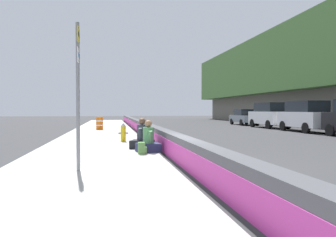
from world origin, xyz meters
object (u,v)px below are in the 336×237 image
at_px(fire_hydrant, 123,132).
at_px(parked_car_fourth, 306,116).
at_px(backpack, 142,148).
at_px(parked_car_far, 244,117).
at_px(parked_car_midline, 270,115).
at_px(route_sign_post, 78,86).
at_px(seated_person_middle, 142,139).
at_px(seated_person_foreground, 148,142).
at_px(construction_barrel, 100,123).

bearing_deg(fire_hydrant, parked_car_fourth, -64.38).
bearing_deg(backpack, parked_car_far, -30.48).
bearing_deg(parked_car_midline, fire_hydrant, 131.47).
bearing_deg(route_sign_post, fire_hydrant, -10.57).
relative_size(seated_person_middle, parked_car_midline, 0.24).
height_order(route_sign_post, parked_car_midline, route_sign_post).
bearing_deg(parked_car_midline, seated_person_foreground, 141.22).
bearing_deg(parked_car_fourth, seated_person_middle, 125.98).
relative_size(route_sign_post, fire_hydrant, 4.09).
relative_size(fire_hydrant, construction_barrel, 0.93).
relative_size(route_sign_post, parked_car_fourth, 0.75).
height_order(seated_person_foreground, seated_person_middle, seated_person_middle).
relative_size(construction_barrel, parked_car_fourth, 0.20).
relative_size(fire_hydrant, backpack, 2.20).
height_order(route_sign_post, parked_car_far, route_sign_post).
xyz_separation_m(seated_person_foreground, parked_car_fourth, (10.52, -12.87, 0.69)).
distance_m(parked_car_fourth, parked_car_far, 11.39).
height_order(route_sign_post, seated_person_foreground, route_sign_post).
bearing_deg(parked_car_far, parked_car_midline, 179.17).
bearing_deg(fire_hydrant, parked_car_midline, -48.53).
distance_m(seated_person_middle, parked_car_midline, 19.76).
xyz_separation_m(route_sign_post, backpack, (2.73, -1.80, -1.88)).
height_order(route_sign_post, construction_barrel, route_sign_post).
distance_m(backpack, parked_car_midline, 21.14).
distance_m(fire_hydrant, backpack, 4.57).
bearing_deg(route_sign_post, seated_person_middle, -24.30).
height_order(seated_person_foreground, parked_car_midline, parked_car_midline).
distance_m(construction_barrel, parked_car_fourth, 15.35).
bearing_deg(parked_car_far, parked_car_fourth, 179.70).
relative_size(fire_hydrant, parked_car_midline, 0.18).
height_order(seated_person_middle, parked_car_midline, parked_car_midline).
distance_m(backpack, parked_car_far, 26.06).
bearing_deg(parked_car_fourth, parked_car_midline, 0.28).
distance_m(parked_car_midline, parked_car_far, 5.92).
height_order(backpack, construction_barrel, construction_barrel).
bearing_deg(parked_car_far, seated_person_middle, 147.92).
bearing_deg(seated_person_middle, parked_car_fourth, -54.02).
bearing_deg(backpack, parked_car_fourth, -49.92).
height_order(route_sign_post, parked_car_fourth, route_sign_post).
xyz_separation_m(fire_hydrant, backpack, (-4.55, -0.45, -0.25)).
xyz_separation_m(backpack, construction_barrel, (14.26, 1.85, 0.28)).
xyz_separation_m(fire_hydrant, seated_person_middle, (-2.90, -0.62, -0.08)).
bearing_deg(seated_person_foreground, route_sign_post, 147.56).
height_order(route_sign_post, fire_hydrant, route_sign_post).
bearing_deg(route_sign_post, seated_person_foreground, -32.44).
distance_m(seated_person_foreground, seated_person_middle, 1.10).
relative_size(backpack, parked_car_far, 0.09).
bearing_deg(route_sign_post, parked_car_fourth, -47.31).
height_order(seated_person_middle, construction_barrel, seated_person_middle).
bearing_deg(construction_barrel, seated_person_foreground, -171.17).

